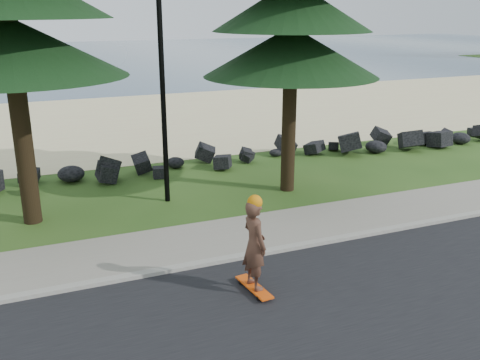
{
  "coord_description": "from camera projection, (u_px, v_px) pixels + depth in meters",
  "views": [
    {
      "loc": [
        -3.41,
        -10.42,
        5.09
      ],
      "look_at": [
        0.86,
        0.0,
        1.45
      ],
      "focal_mm": 40.0,
      "sensor_mm": 36.0,
      "label": 1
    }
  ],
  "objects": [
    {
      "name": "kerb",
      "position": [
        218.0,
        261.0,
        11.16
      ],
      "size": [
        160.0,
        0.2,
        0.1
      ],
      "primitive_type": "cube",
      "color": "#9C998C",
      "rests_on": "ground"
    },
    {
      "name": "seawall_boulders",
      "position": [
        148.0,
        177.0,
        16.9
      ],
      "size": [
        60.0,
        2.4,
        1.1
      ],
      "primitive_type": null,
      "color": "black",
      "rests_on": "ground"
    },
    {
      "name": "sidewalk",
      "position": [
        202.0,
        241.0,
        12.13
      ],
      "size": [
        160.0,
        2.0,
        0.08
      ],
      "primitive_type": "cube",
      "color": "gray",
      "rests_on": "ground"
    },
    {
      "name": "skateboarder",
      "position": [
        254.0,
        245.0,
        9.75
      ],
      "size": [
        0.48,
        1.05,
        1.91
      ],
      "rotation": [
        0.0,
        0.0,
        1.68
      ],
      "color": "#E24C0D",
      "rests_on": "ground"
    },
    {
      "name": "beach_sand",
      "position": [
        104.0,
        123.0,
        24.74
      ],
      "size": [
        160.0,
        15.0,
        0.01
      ],
      "primitive_type": "cube",
      "color": "beige",
      "rests_on": "ground"
    },
    {
      "name": "ground",
      "position": [
        205.0,
        246.0,
        11.97
      ],
      "size": [
        160.0,
        160.0,
        0.0
      ],
      "primitive_type": "plane",
      "color": "#274A17",
      "rests_on": "ground"
    },
    {
      "name": "lamp_post",
      "position": [
        161.0,
        47.0,
        13.52
      ],
      "size": [
        0.25,
        0.14,
        8.14
      ],
      "color": "black",
      "rests_on": "ground"
    },
    {
      "name": "ocean",
      "position": [
        51.0,
        58.0,
        56.88
      ],
      "size": [
        160.0,
        58.0,
        0.01
      ],
      "primitive_type": "cube",
      "color": "#37536A",
      "rests_on": "ground"
    }
  ]
}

